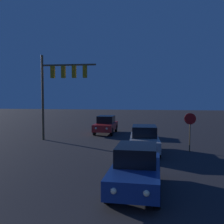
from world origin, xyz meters
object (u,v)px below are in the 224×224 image
Objects in this scene: car_far at (106,125)px; traffic_signal_mast at (59,81)px; car_near at (136,168)px; stop_sign at (190,125)px; car_mid at (144,139)px.

car_far is 0.63× the size of traffic_signal_mast.
stop_sign reaches higher than car_near.
car_far is at bearing 133.44° from stop_sign.
car_near is 1.76× the size of stop_sign.
car_mid is 1.75× the size of stop_sign.
car_far is (-3.53, 7.29, 0.00)m from car_mid.
stop_sign is (2.73, 0.68, 0.82)m from car_mid.
car_near is at bearing -113.65° from stop_sign.
traffic_signal_mast is at bearing -53.97° from car_near.
car_mid is at bearing -27.29° from traffic_signal_mast.
traffic_signal_mast is at bearing -29.11° from car_mid.
car_near is 0.64× the size of traffic_signal_mast.
traffic_signal_mast is at bearing 54.62° from car_far.
car_near is 7.41m from stop_sign.
car_near and car_mid have the same top height.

